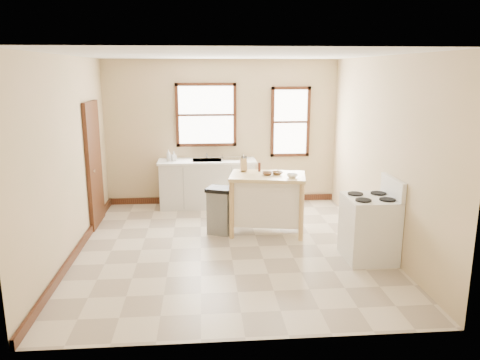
{
  "coord_description": "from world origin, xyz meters",
  "views": [
    {
      "loc": [
        -0.4,
        -6.6,
        2.61
      ],
      "look_at": [
        0.18,
        0.4,
        0.94
      ],
      "focal_mm": 35.0,
      "sensor_mm": 36.0,
      "label": 1
    }
  ],
  "objects_px": {
    "soap_bottle_b": "(174,156)",
    "kitchen_island": "(267,204)",
    "bowl_a": "(267,174)",
    "bowl_c": "(292,176)",
    "dish_rack": "(232,157)",
    "bowl_b": "(277,173)",
    "gas_stove": "(370,219)",
    "soap_bottle_a": "(168,155)",
    "trash_bin": "(220,211)",
    "pepper_grinder": "(259,167)",
    "knife_block": "(244,165)"
  },
  "relations": [
    {
      "from": "knife_block",
      "to": "bowl_b",
      "type": "xyz_separation_m",
      "value": [
        0.51,
        -0.28,
        -0.08
      ]
    },
    {
      "from": "bowl_b",
      "to": "bowl_c",
      "type": "relative_size",
      "value": 1.03
    },
    {
      "from": "soap_bottle_b",
      "to": "kitchen_island",
      "type": "distance_m",
      "value": 2.26
    },
    {
      "from": "dish_rack",
      "to": "bowl_b",
      "type": "height_order",
      "value": "dish_rack"
    },
    {
      "from": "kitchen_island",
      "to": "bowl_c",
      "type": "xyz_separation_m",
      "value": [
        0.35,
        -0.22,
        0.51
      ]
    },
    {
      "from": "kitchen_island",
      "to": "knife_block",
      "type": "xyz_separation_m",
      "value": [
        -0.36,
        0.29,
        0.58
      ]
    },
    {
      "from": "dish_rack",
      "to": "bowl_b",
      "type": "bearing_deg",
      "value": -57.84
    },
    {
      "from": "soap_bottle_b",
      "to": "bowl_a",
      "type": "height_order",
      "value": "soap_bottle_b"
    },
    {
      "from": "kitchen_island",
      "to": "gas_stove",
      "type": "distance_m",
      "value": 1.74
    },
    {
      "from": "kitchen_island",
      "to": "pepper_grinder",
      "type": "distance_m",
      "value": 0.62
    },
    {
      "from": "pepper_grinder",
      "to": "trash_bin",
      "type": "xyz_separation_m",
      "value": [
        -0.67,
        -0.23,
        -0.66
      ]
    },
    {
      "from": "dish_rack",
      "to": "pepper_grinder",
      "type": "height_order",
      "value": "pepper_grinder"
    },
    {
      "from": "bowl_a",
      "to": "bowl_c",
      "type": "distance_m",
      "value": 0.42
    },
    {
      "from": "soap_bottle_a",
      "to": "gas_stove",
      "type": "xyz_separation_m",
      "value": [
        2.93,
        -2.72,
        -0.45
      ]
    },
    {
      "from": "soap_bottle_b",
      "to": "pepper_grinder",
      "type": "xyz_separation_m",
      "value": [
        1.47,
        -1.28,
        0.04
      ]
    },
    {
      "from": "soap_bottle_a",
      "to": "soap_bottle_b",
      "type": "xyz_separation_m",
      "value": [
        0.1,
        0.01,
        -0.02
      ]
    },
    {
      "from": "pepper_grinder",
      "to": "bowl_a",
      "type": "height_order",
      "value": "pepper_grinder"
    },
    {
      "from": "pepper_grinder",
      "to": "gas_stove",
      "type": "relative_size",
      "value": 0.13
    },
    {
      "from": "bowl_b",
      "to": "bowl_a",
      "type": "bearing_deg",
      "value": -169.13
    },
    {
      "from": "kitchen_island",
      "to": "bowl_c",
      "type": "height_order",
      "value": "bowl_c"
    },
    {
      "from": "trash_bin",
      "to": "bowl_c",
      "type": "bearing_deg",
      "value": 10.35
    },
    {
      "from": "soap_bottle_b",
      "to": "pepper_grinder",
      "type": "height_order",
      "value": "pepper_grinder"
    },
    {
      "from": "soap_bottle_a",
      "to": "knife_block",
      "type": "bearing_deg",
      "value": -49.15
    },
    {
      "from": "soap_bottle_a",
      "to": "dish_rack",
      "type": "xyz_separation_m",
      "value": [
        1.21,
        0.06,
        -0.06
      ]
    },
    {
      "from": "soap_bottle_a",
      "to": "gas_stove",
      "type": "distance_m",
      "value": 4.02
    },
    {
      "from": "trash_bin",
      "to": "dish_rack",
      "type": "bearing_deg",
      "value": 101.51
    },
    {
      "from": "kitchen_island",
      "to": "bowl_b",
      "type": "relative_size",
      "value": 6.69
    },
    {
      "from": "pepper_grinder",
      "to": "gas_stove",
      "type": "xyz_separation_m",
      "value": [
        1.37,
        -1.45,
        -0.46
      ]
    },
    {
      "from": "soap_bottle_b",
      "to": "kitchen_island",
      "type": "xyz_separation_m",
      "value": [
        1.57,
        -1.53,
        -0.52
      ]
    },
    {
      "from": "dish_rack",
      "to": "bowl_b",
      "type": "distance_m",
      "value": 1.68
    },
    {
      "from": "knife_block",
      "to": "bowl_a",
      "type": "bearing_deg",
      "value": -46.51
    },
    {
      "from": "bowl_b",
      "to": "gas_stove",
      "type": "bearing_deg",
      "value": -47.53
    },
    {
      "from": "kitchen_island",
      "to": "pepper_grinder",
      "type": "height_order",
      "value": "pepper_grinder"
    },
    {
      "from": "gas_stove",
      "to": "soap_bottle_a",
      "type": "bearing_deg",
      "value": 137.16
    },
    {
      "from": "soap_bottle_a",
      "to": "bowl_c",
      "type": "bearing_deg",
      "value": -46.69
    },
    {
      "from": "dish_rack",
      "to": "soap_bottle_a",
      "type": "bearing_deg",
      "value": -166.02
    },
    {
      "from": "knife_block",
      "to": "bowl_b",
      "type": "relative_size",
      "value": 1.13
    },
    {
      "from": "bowl_b",
      "to": "bowl_c",
      "type": "height_order",
      "value": "bowl_c"
    },
    {
      "from": "soap_bottle_a",
      "to": "pepper_grinder",
      "type": "xyz_separation_m",
      "value": [
        1.57,
        -1.27,
        0.01
      ]
    },
    {
      "from": "soap_bottle_b",
      "to": "dish_rack",
      "type": "relative_size",
      "value": 0.42
    },
    {
      "from": "bowl_a",
      "to": "trash_bin",
      "type": "distance_m",
      "value": 0.97
    },
    {
      "from": "knife_block",
      "to": "trash_bin",
      "type": "distance_m",
      "value": 0.84
    },
    {
      "from": "pepper_grinder",
      "to": "bowl_b",
      "type": "distance_m",
      "value": 0.35
    },
    {
      "from": "pepper_grinder",
      "to": "bowl_b",
      "type": "height_order",
      "value": "pepper_grinder"
    },
    {
      "from": "bowl_b",
      "to": "dish_rack",
      "type": "bearing_deg",
      "value": 111.23
    },
    {
      "from": "bowl_c",
      "to": "gas_stove",
      "type": "bearing_deg",
      "value": -47.01
    },
    {
      "from": "soap_bottle_b",
      "to": "dish_rack",
      "type": "distance_m",
      "value": 1.11
    },
    {
      "from": "soap_bottle_b",
      "to": "gas_stove",
      "type": "xyz_separation_m",
      "value": [
        2.83,
        -2.73,
        -0.43
      ]
    },
    {
      "from": "dish_rack",
      "to": "trash_bin",
      "type": "height_order",
      "value": "dish_rack"
    },
    {
      "from": "bowl_b",
      "to": "pepper_grinder",
      "type": "bearing_deg",
      "value": 137.05
    }
  ]
}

